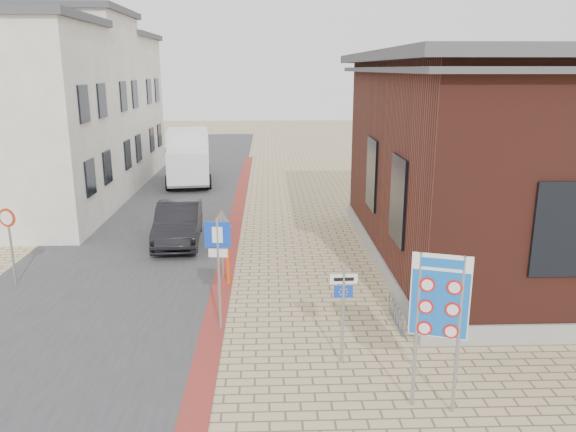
{
  "coord_description": "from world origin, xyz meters",
  "views": [
    {
      "loc": [
        -0.58,
        -10.81,
        6.28
      ],
      "look_at": [
        -0.03,
        4.68,
        2.2
      ],
      "focal_mm": 35.0,
      "sensor_mm": 36.0,
      "label": 1
    }
  ],
  "objects_px": {
    "parking_sign": "(218,254)",
    "border_sign": "(440,299)",
    "essen_sign": "(343,302)",
    "bollard": "(228,268)",
    "box_truck": "(188,157)",
    "sedan": "(178,223)"
  },
  "relations": [
    {
      "from": "parking_sign",
      "to": "border_sign",
      "type": "bearing_deg",
      "value": -34.14
    },
    {
      "from": "box_truck",
      "to": "border_sign",
      "type": "height_order",
      "value": "border_sign"
    },
    {
      "from": "essen_sign",
      "to": "parking_sign",
      "type": "height_order",
      "value": "parking_sign"
    },
    {
      "from": "sedan",
      "to": "bollard",
      "type": "distance_m",
      "value": 4.86
    },
    {
      "from": "border_sign",
      "to": "box_truck",
      "type": "bearing_deg",
      "value": 127.23
    },
    {
      "from": "essen_sign",
      "to": "border_sign",
      "type": "bearing_deg",
      "value": -52.19
    },
    {
      "from": "essen_sign",
      "to": "bollard",
      "type": "bearing_deg",
      "value": 118.79
    },
    {
      "from": "box_truck",
      "to": "bollard",
      "type": "xyz_separation_m",
      "value": [
        3.26,
        -15.55,
        -0.97
      ]
    },
    {
      "from": "bollard",
      "to": "parking_sign",
      "type": "bearing_deg",
      "value": -90.0
    },
    {
      "from": "parking_sign",
      "to": "bollard",
      "type": "relative_size",
      "value": 2.65
    },
    {
      "from": "sedan",
      "to": "parking_sign",
      "type": "height_order",
      "value": "parking_sign"
    },
    {
      "from": "box_truck",
      "to": "bollard",
      "type": "bearing_deg",
      "value": -85.22
    },
    {
      "from": "box_truck",
      "to": "bollard",
      "type": "height_order",
      "value": "box_truck"
    },
    {
      "from": "sedan",
      "to": "parking_sign",
      "type": "relative_size",
      "value": 1.55
    },
    {
      "from": "sedan",
      "to": "box_truck",
      "type": "relative_size",
      "value": 0.77
    },
    {
      "from": "border_sign",
      "to": "parking_sign",
      "type": "relative_size",
      "value": 1.08
    },
    {
      "from": "bollard",
      "to": "essen_sign",
      "type": "bearing_deg",
      "value": -59.22
    },
    {
      "from": "parking_sign",
      "to": "bollard",
      "type": "xyz_separation_m",
      "value": [
        0.0,
        3.0,
        -1.44
      ]
    },
    {
      "from": "sedan",
      "to": "border_sign",
      "type": "distance_m",
      "value": 12.72
    },
    {
      "from": "border_sign",
      "to": "bollard",
      "type": "height_order",
      "value": "border_sign"
    },
    {
      "from": "essen_sign",
      "to": "bollard",
      "type": "xyz_separation_m",
      "value": [
        -2.8,
        4.7,
        -0.9
      ]
    },
    {
      "from": "box_truck",
      "to": "border_sign",
      "type": "distance_m",
      "value": 23.33
    }
  ]
}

